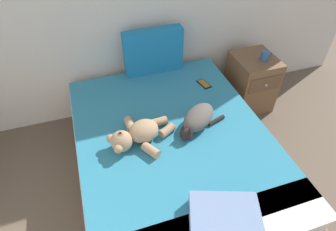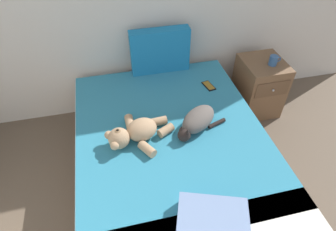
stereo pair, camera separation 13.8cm
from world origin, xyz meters
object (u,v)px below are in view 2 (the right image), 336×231
Objects in this scene: bed at (171,155)px; nightstand at (259,86)px; patterned_cushion at (160,51)px; teddy_bear at (136,132)px; mug at (274,60)px; throw_pillow at (212,222)px; cat at (197,121)px; cell_phone at (209,86)px.

nightstand is at bearing 30.67° from bed.
patterned_cushion is at bearing 166.88° from nightstand.
mug is (1.43, 0.58, 0.06)m from teddy_bear.
patterned_cushion is 1.11m from nightstand.
bed is 1.29m from nightstand.
throw_pillow is 3.33× the size of mug.
teddy_bear is at bearing 112.45° from throw_pillow.
bed is at bearing -171.69° from cat.
cell_phone is (0.76, 0.51, -0.07)m from teddy_bear.
bed is 3.66× the size of teddy_bear.
patterned_cushion is 0.96× the size of nightstand.
cell_phone is at bearing 71.42° from throw_pillow.
cell_phone reaches higher than bed.
teddy_bear is (-0.27, 0.01, 0.32)m from bed.
patterned_cushion reaches higher than throw_pillow.
nightstand reaches higher than cell_phone.
teddy_bear is 3.31× the size of cell_phone.
mug is at bearing 51.07° from throw_pillow.
patterned_cushion reaches higher than cat.
mug is (1.10, 1.37, 0.08)m from throw_pillow.
throw_pillow is at bearing -108.58° from cell_phone.
throw_pillow is 1.76m from mug.
bed is 0.39m from cat.
teddy_bear reaches higher than bed.
teddy_bear is at bearing -157.72° from mug.
patterned_cushion reaches higher than teddy_bear.
cat reaches higher than bed.
throw_pillow is at bearing -128.93° from mug.
throw_pillow reaches higher than nightstand.
throw_pillow is (-0.16, -0.80, -0.02)m from cat.
teddy_bear is at bearing -146.18° from cell_phone.
bed is 0.83m from throw_pillow.
mug reaches higher than nightstand.
nightstand is (1.00, -0.23, -0.42)m from patterned_cushion.
throw_pillow is at bearing -67.55° from teddy_bear.
cat is (0.21, 0.03, 0.32)m from bed.
nightstand is (1.38, 0.64, -0.28)m from teddy_bear.
bed is 1.01m from patterned_cushion.
patterned_cushion reaches higher than nightstand.
throw_pillow is (0.32, -0.78, -0.02)m from teddy_bear.
cell_phone is (0.48, 0.52, 0.26)m from bed.
throw_pillow is (-0.43, -1.29, 0.05)m from cell_phone.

